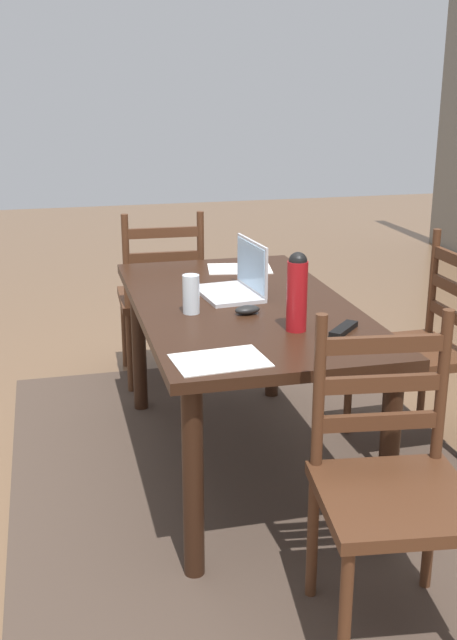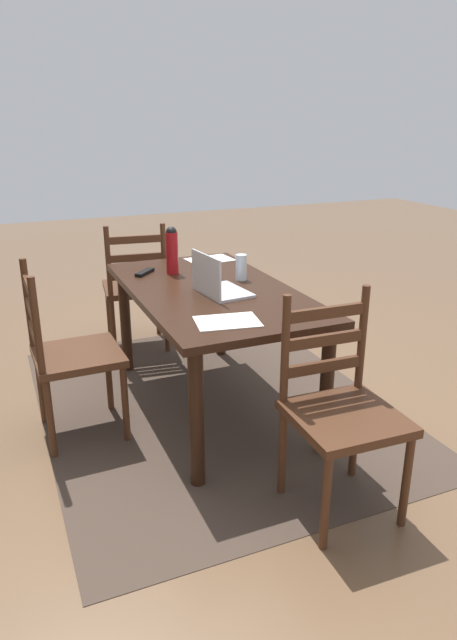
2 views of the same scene
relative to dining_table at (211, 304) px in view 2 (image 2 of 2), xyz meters
The scene contains 13 objects.
ground_plane 0.64m from the dining_table, ahead, with size 14.00×14.00×0.00m, color brown.
area_rug 0.63m from the dining_table, ahead, with size 2.41×1.93×0.01m, color #47382D.
dining_table is the anchor object (origin of this frame).
chair_left_near 1.09m from the dining_table, behind, with size 0.46×0.46×0.95m.
chair_far_head 0.81m from the dining_table, 90.06° to the left, with size 0.45×0.45×0.95m.
chair_right_far 1.09m from the dining_table, ahead, with size 0.49×0.49×0.95m.
laptop 0.19m from the dining_table, behind, with size 0.34×0.25×0.23m.
water_bottle 0.46m from the dining_table, 14.52° to the left, with size 0.07×0.07×0.29m.
drinking_glass 0.30m from the dining_table, 68.49° to the right, with size 0.07×0.07×0.15m, color silver.
computer_mouse 0.19m from the dining_table, ahead, with size 0.06×0.10×0.03m, color black.
tv_remote 0.52m from the dining_table, 30.52° to the left, with size 0.04×0.17×0.02m, color black.
paper_stack_left 0.67m from the dining_table, 20.89° to the right, with size 0.21×0.30×0.00m, color white.
paper_stack_right 0.56m from the dining_table, 166.66° to the left, with size 0.21×0.30×0.00m, color white.
Camera 2 is at (-2.80, 1.08, 1.63)m, focal length 31.42 mm.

